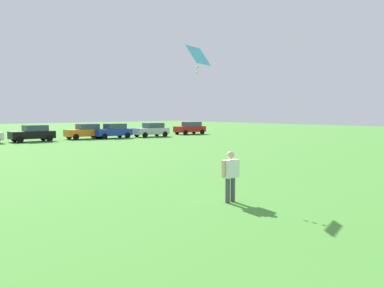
{
  "coord_description": "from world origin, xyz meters",
  "views": [
    {
      "loc": [
        -3.62,
        1.72,
        3.07
      ],
      "look_at": [
        2.93,
        9.56,
        2.26
      ],
      "focal_mm": 38.33,
      "sensor_mm": 36.0,
      "label": 1
    }
  ],
  "objects_px": {
    "adult_bystander": "(230,172)",
    "parked_car_red_7": "(190,128)",
    "parked_car_orange_4": "(86,131)",
    "parked_car_blue_5": "(113,131)",
    "kite": "(198,57)",
    "parked_car_silver_6": "(152,130)",
    "parked_car_black_3": "(33,133)"
  },
  "relations": [
    {
      "from": "adult_bystander",
      "to": "parked_car_red_7",
      "type": "xyz_separation_m",
      "value": [
        25.51,
        32.94,
        -0.18
      ]
    },
    {
      "from": "parked_car_orange_4",
      "to": "parked_car_red_7",
      "type": "height_order",
      "value": "same"
    },
    {
      "from": "parked_car_blue_5",
      "to": "parked_car_red_7",
      "type": "relative_size",
      "value": 1.0
    },
    {
      "from": "kite",
      "to": "parked_car_red_7",
      "type": "distance_m",
      "value": 38.93
    },
    {
      "from": "parked_car_silver_6",
      "to": "parked_car_orange_4",
      "type": "bearing_deg",
      "value": -10.93
    },
    {
      "from": "parked_car_silver_6",
      "to": "parked_car_black_3",
      "type": "bearing_deg",
      "value": -4.33
    },
    {
      "from": "kite",
      "to": "parked_car_red_7",
      "type": "xyz_separation_m",
      "value": [
        24.42,
        30.0,
        -4.4
      ]
    },
    {
      "from": "parked_car_blue_5",
      "to": "parked_car_red_7",
      "type": "distance_m",
      "value": 12.12
    },
    {
      "from": "parked_car_blue_5",
      "to": "parked_car_silver_6",
      "type": "relative_size",
      "value": 1.0
    },
    {
      "from": "parked_car_orange_4",
      "to": "parked_car_silver_6",
      "type": "bearing_deg",
      "value": 169.07
    },
    {
      "from": "adult_bystander",
      "to": "kite",
      "type": "bearing_deg",
      "value": -112.54
    },
    {
      "from": "parked_car_blue_5",
      "to": "parked_car_silver_6",
      "type": "bearing_deg",
      "value": 173.66
    },
    {
      "from": "parked_car_blue_5",
      "to": "parked_car_silver_6",
      "type": "xyz_separation_m",
      "value": [
        4.97,
        -0.55,
        0.0
      ]
    },
    {
      "from": "kite",
      "to": "parked_car_black_3",
      "type": "distance_m",
      "value": 30.34
    },
    {
      "from": "adult_bystander",
      "to": "parked_car_blue_5",
      "type": "relative_size",
      "value": 0.4
    },
    {
      "from": "kite",
      "to": "parked_car_black_3",
      "type": "bearing_deg",
      "value": 83.49
    },
    {
      "from": "parked_car_blue_5",
      "to": "kite",
      "type": "bearing_deg",
      "value": 67.21
    },
    {
      "from": "parked_car_black_3",
      "to": "parked_car_silver_6",
      "type": "xyz_separation_m",
      "value": [
        13.89,
        -1.05,
        0.0
      ]
    },
    {
      "from": "parked_car_orange_4",
      "to": "parked_car_blue_5",
      "type": "height_order",
      "value": "same"
    },
    {
      "from": "adult_bystander",
      "to": "parked_car_blue_5",
      "type": "distance_m",
      "value": 34.94
    },
    {
      "from": "adult_bystander",
      "to": "parked_car_blue_5",
      "type": "bearing_deg",
      "value": -114.77
    },
    {
      "from": "parked_car_orange_4",
      "to": "parked_car_silver_6",
      "type": "relative_size",
      "value": 1.0
    },
    {
      "from": "parked_car_blue_5",
      "to": "parked_car_silver_6",
      "type": "height_order",
      "value": "same"
    },
    {
      "from": "kite",
      "to": "parked_car_red_7",
      "type": "height_order",
      "value": "kite"
    },
    {
      "from": "parked_car_orange_4",
      "to": "parked_car_red_7",
      "type": "relative_size",
      "value": 1.0
    },
    {
      "from": "adult_bystander",
      "to": "parked_car_silver_6",
      "type": "height_order",
      "value": "adult_bystander"
    },
    {
      "from": "parked_car_orange_4",
      "to": "parked_car_red_7",
      "type": "xyz_separation_m",
      "value": [
        15.02,
        -0.3,
        0.0
      ]
    },
    {
      "from": "parked_car_black_3",
      "to": "parked_car_orange_4",
      "type": "distance_m",
      "value": 6.01
    },
    {
      "from": "parked_car_orange_4",
      "to": "adult_bystander",
      "type": "bearing_deg",
      "value": 72.49
    },
    {
      "from": "parked_car_orange_4",
      "to": "parked_car_red_7",
      "type": "distance_m",
      "value": 15.03
    },
    {
      "from": "parked_car_black_3",
      "to": "parked_car_orange_4",
      "type": "xyz_separation_m",
      "value": [
        5.99,
        0.47,
        0.0
      ]
    },
    {
      "from": "kite",
      "to": "parked_car_black_3",
      "type": "height_order",
      "value": "kite"
    }
  ]
}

